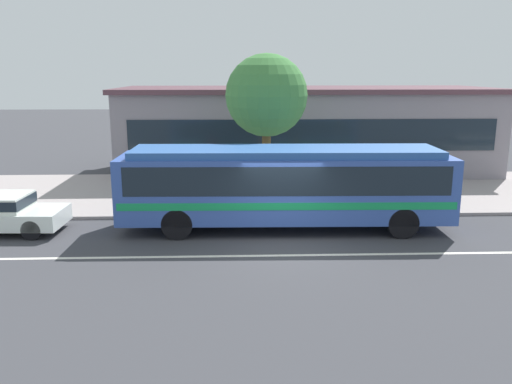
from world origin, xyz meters
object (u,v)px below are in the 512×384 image
(pedestrian_walking_along_curb, at_px, (319,179))
(bus_stop_sign, at_px, (392,168))
(street_tree_near_stop, at_px, (267,96))
(transit_bus, at_px, (285,182))
(pedestrian_waiting_near_sign, at_px, (197,187))

(pedestrian_walking_along_curb, height_order, bus_stop_sign, bus_stop_sign)
(pedestrian_walking_along_curb, height_order, street_tree_near_stop, street_tree_near_stop)
(transit_bus, relative_size, bus_stop_sign, 4.43)
(pedestrian_waiting_near_sign, bearing_deg, street_tree_near_stop, 39.19)
(bus_stop_sign, distance_m, street_tree_near_stop, 5.65)
(transit_bus, bearing_deg, pedestrian_walking_along_curb, 62.71)
(bus_stop_sign, bearing_deg, pedestrian_waiting_near_sign, -178.35)
(bus_stop_sign, xyz_separation_m, street_tree_near_stop, (-4.63, 1.96, 2.58))
(street_tree_near_stop, bearing_deg, pedestrian_walking_along_curb, -20.65)
(transit_bus, distance_m, pedestrian_waiting_near_sign, 3.59)
(transit_bus, height_order, pedestrian_walking_along_curb, transit_bus)
(pedestrian_waiting_near_sign, height_order, street_tree_near_stop, street_tree_near_stop)
(bus_stop_sign, bearing_deg, pedestrian_walking_along_curb, 155.25)
(transit_bus, height_order, pedestrian_waiting_near_sign, transit_bus)
(transit_bus, height_order, bus_stop_sign, transit_bus)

